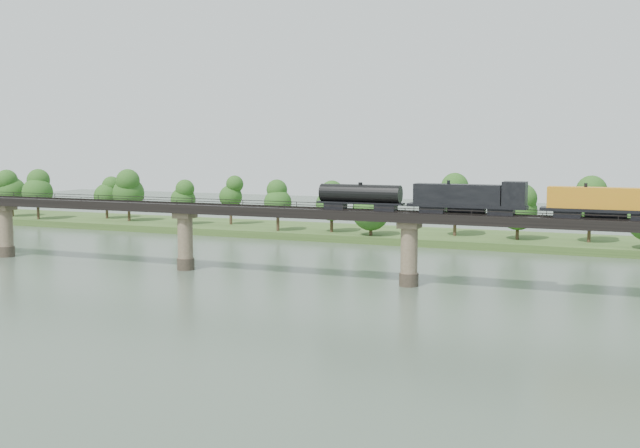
% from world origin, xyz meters
% --- Properties ---
extents(ground, '(400.00, 400.00, 0.00)m').
position_xyz_m(ground, '(0.00, 0.00, 0.00)').
color(ground, '#39493A').
rests_on(ground, ground).
extents(far_bank, '(300.00, 24.00, 1.60)m').
position_xyz_m(far_bank, '(0.00, 85.00, 0.80)').
color(far_bank, '#345120').
rests_on(far_bank, ground).
extents(bridge, '(236.00, 30.00, 11.50)m').
position_xyz_m(bridge, '(0.00, 30.00, 5.46)').
color(bridge, '#473A2D').
rests_on(bridge, ground).
extents(bridge_superstructure, '(220.00, 4.90, 0.75)m').
position_xyz_m(bridge_superstructure, '(0.00, 30.00, 11.79)').
color(bridge_superstructure, black).
rests_on(bridge_superstructure, bridge).
extents(far_treeline, '(289.06, 17.54, 13.60)m').
position_xyz_m(far_treeline, '(-8.21, 80.52, 8.83)').
color(far_treeline, '#382619').
rests_on(far_treeline, far_bank).
extents(freight_train, '(71.59, 2.79, 4.93)m').
position_xyz_m(freight_train, '(21.92, 30.00, 13.85)').
color(freight_train, black).
rests_on(freight_train, bridge).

